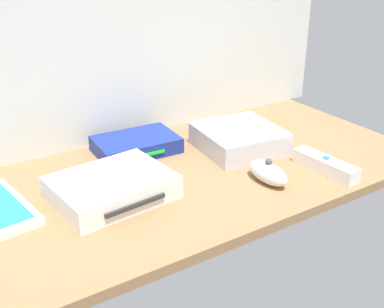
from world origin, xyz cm
name	(u,v)px	position (x,y,z in cm)	size (l,w,h in cm)	color
ground_plane	(192,176)	(0.00, 0.00, -1.00)	(100.00, 48.00, 2.00)	#936D47
game_console	(112,187)	(-18.30, -1.03, 2.20)	(22.29, 17.85, 4.40)	white
mini_computer	(239,138)	(15.15, 3.80, 2.64)	(18.73, 18.73, 5.30)	silver
network_router	(136,145)	(-4.97, 15.32, 1.70)	(18.76, 13.24, 3.40)	navy
remote_wand	(325,165)	(22.92, -15.00, 1.51)	(4.41, 14.98, 3.40)	white
remote_nunchuk	(268,173)	(10.06, -11.97, 2.04)	(4.48, 10.03, 5.10)	white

